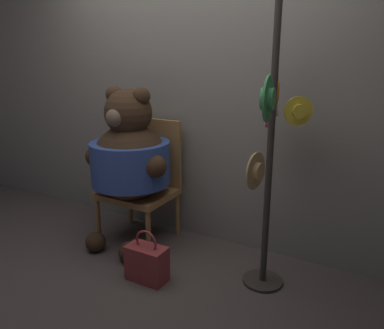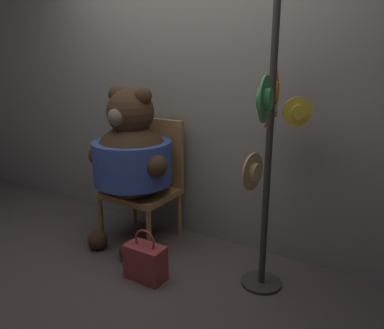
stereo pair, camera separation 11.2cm
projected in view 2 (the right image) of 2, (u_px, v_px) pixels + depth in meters
ground_plane at (147, 265)px, 2.86m from camera, size 14.00×14.00×0.00m
wall_back at (196, 81)px, 3.08m from camera, size 8.00×0.10×2.68m
chair at (146, 177)px, 3.24m from camera, size 0.58×0.50×1.02m
teddy_bear at (132, 157)px, 3.03m from camera, size 0.77×0.68×1.31m
hat_display_rack at (268, 146)px, 2.36m from camera, size 0.36×0.58×1.84m
handbag_on_ground at (145, 261)px, 2.64m from camera, size 0.29×0.16×0.38m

